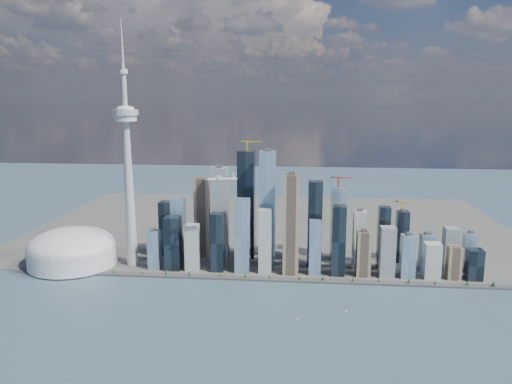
# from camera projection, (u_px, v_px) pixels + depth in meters

# --- Properties ---
(ground) EXTENTS (4000.00, 4000.00, 0.00)m
(ground) POSITION_uv_depth(u_px,v_px,m) (244.00, 334.00, 833.94)
(ground) COLOR #354C5D
(ground) RESTS_ON ground
(seawall) EXTENTS (1100.00, 22.00, 4.00)m
(seawall) POSITION_uv_depth(u_px,v_px,m) (258.00, 279.00, 1077.83)
(seawall) COLOR #383838
(seawall) RESTS_ON ground
(land) EXTENTS (1400.00, 900.00, 3.00)m
(land) POSITION_uv_depth(u_px,v_px,m) (272.00, 226.00, 1517.61)
(land) COLOR #4C4C47
(land) RESTS_ON ground
(shoreline_trees) EXTENTS (960.53, 7.20, 8.80)m
(shoreline_trees) POSITION_uv_depth(u_px,v_px,m) (258.00, 276.00, 1076.53)
(shoreline_trees) COLOR #3F2D1E
(shoreline_trees) RESTS_ON seawall
(skyscraper_cluster) EXTENTS (736.00, 142.00, 287.06)m
(skyscraper_cluster) POSITION_uv_depth(u_px,v_px,m) (288.00, 230.00, 1140.28)
(skyscraper_cluster) COLOR black
(skyscraper_cluster) RESTS_ON land
(needle_tower) EXTENTS (56.00, 56.00, 550.50)m
(needle_tower) POSITION_uv_depth(u_px,v_px,m) (128.00, 166.00, 1120.40)
(needle_tower) COLOR #AEADA8
(needle_tower) RESTS_ON land
(dome_stadium) EXTENTS (200.00, 200.00, 86.00)m
(dome_stadium) POSITION_uv_depth(u_px,v_px,m) (72.00, 249.00, 1161.35)
(dome_stadium) COLOR beige
(dome_stadium) RESTS_ON land
(airplane) EXTENTS (63.86, 56.85, 15.68)m
(airplane) POSITION_uv_depth(u_px,v_px,m) (222.00, 179.00, 1004.43)
(airplane) COLOR silver
(airplane) RESTS_ON ground
(sailboat_west) EXTENTS (5.82, 2.99, 8.12)m
(sailboat_west) POSITION_uv_depth(u_px,v_px,m) (297.00, 319.00, 883.85)
(sailboat_west) COLOR white
(sailboat_west) RESTS_ON ground
(sailboat_east) EXTENTS (6.34, 2.89, 8.78)m
(sailboat_east) POSITION_uv_depth(u_px,v_px,m) (346.00, 311.00, 915.80)
(sailboat_east) COLOR white
(sailboat_east) RESTS_ON ground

